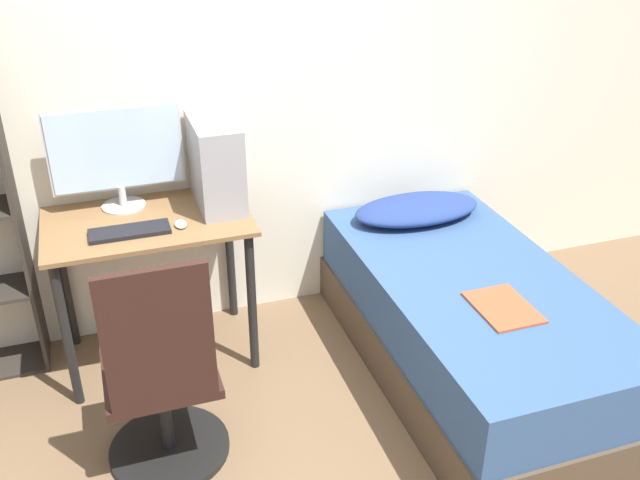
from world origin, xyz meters
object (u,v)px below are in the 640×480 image
(office_chair, at_px, (163,390))
(monitor, at_px, (116,153))
(pc_tower, at_px, (216,163))
(keyboard, at_px, (130,231))
(bed, at_px, (470,325))

(office_chair, bearing_deg, monitor, 91.31)
(monitor, distance_m, pc_tower, 0.46)
(monitor, bearing_deg, office_chair, -88.69)
(office_chair, height_order, keyboard, office_chair)
(office_chair, relative_size, pc_tower, 2.42)
(monitor, height_order, keyboard, monitor)
(office_chair, distance_m, monitor, 1.16)
(bed, xyz_separation_m, monitor, (-1.51, 0.79, 0.78))
(office_chair, relative_size, bed, 0.57)
(keyboard, relative_size, pc_tower, 0.85)
(keyboard, bearing_deg, bed, -18.01)
(keyboard, distance_m, pc_tower, 0.52)
(monitor, bearing_deg, keyboard, -89.93)
(bed, height_order, monitor, monitor)
(office_chair, distance_m, bed, 1.50)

